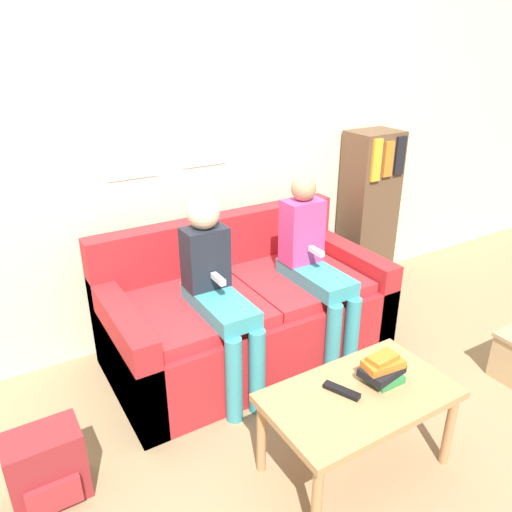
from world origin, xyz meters
TOP-DOWN VIEW (x-y plane):
  - ground_plane at (0.00, 0.00)m, footprint 10.00×10.00m
  - wall_back at (-0.00, 1.08)m, footprint 8.00×0.06m
  - couch at (0.00, 0.55)m, footprint 1.70×0.87m
  - coffee_table at (-0.02, -0.52)m, footprint 0.86×0.50m
  - person_left at (-0.28, 0.35)m, footprint 0.24×0.59m
  - person_right at (0.37, 0.35)m, footprint 0.24×0.59m
  - tv_remote at (-0.09, -0.47)m, footprint 0.10×0.17m
  - book_stack at (0.12, -0.50)m, footprint 0.21×0.17m
  - bookshelf at (1.30, 0.89)m, footprint 0.38×0.31m
  - backpack at (-1.29, 0.04)m, footprint 0.32×0.23m

SIDE VIEW (x-z plane):
  - ground_plane at x=0.00m, z-range 0.00..0.00m
  - backpack at x=-1.29m, z-range 0.00..0.35m
  - couch at x=0.00m, z-range -0.13..0.71m
  - coffee_table at x=-0.02m, z-range 0.16..0.59m
  - tv_remote at x=-0.09m, z-range 0.43..0.45m
  - book_stack at x=0.12m, z-range 0.42..0.56m
  - person_right at x=0.37m, z-range 0.06..1.20m
  - bookshelf at x=1.30m, z-range 0.00..1.26m
  - person_left at x=-0.28m, z-range 0.07..1.19m
  - wall_back at x=0.00m, z-range 0.00..2.60m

